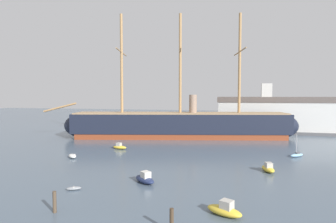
{
  "coord_description": "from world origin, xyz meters",
  "views": [
    {
      "loc": [
        10.74,
        -18.59,
        11.66
      ],
      "look_at": [
        -3.67,
        37.41,
        8.34
      ],
      "focal_mm": 30.1,
      "sensor_mm": 36.0,
      "label": 1
    }
  ],
  "objects": [
    {
      "name": "dinghy_foreground_left",
      "position": [
        -9.01,
        11.51,
        0.21
      ],
      "size": [
        1.92,
        1.51,
        0.42
      ],
      "color": "gray",
      "rests_on": "ground"
    },
    {
      "name": "tall_ship",
      "position": [
        -5.19,
        56.66,
        3.67
      ],
      "size": [
        69.07,
        21.86,
        33.66
      ],
      "color": "brown",
      "rests_on": "ground"
    },
    {
      "name": "mooring_piling_left_pair",
      "position": [
        5.24,
        4.03,
        1.05
      ],
      "size": [
        0.36,
        0.36,
        2.1
      ],
      "primitive_type": "cylinder",
      "color": "#423323",
      "rests_on": "ground"
    },
    {
      "name": "sailboat_alongside_stern",
      "position": [
        21.28,
        38.66,
        0.36
      ],
      "size": [
        3.13,
        2.96,
        4.32
      ],
      "color": "#7FB2D6",
      "rests_on": "ground"
    },
    {
      "name": "dinghy_far_left",
      "position": [
        -29.57,
        53.48,
        0.29
      ],
      "size": [
        1.83,
        2.64,
        0.57
      ],
      "color": "silver",
      "rests_on": "ground"
    },
    {
      "name": "motorboat_foreground_right",
      "position": [
        9.42,
        8.66,
        0.54
      ],
      "size": [
        3.99,
        3.02,
        1.55
      ],
      "color": "gold",
      "rests_on": "ground"
    },
    {
      "name": "motorboat_alongside_bow",
      "position": [
        -14.56,
        37.47,
        0.48
      ],
      "size": [
        3.44,
        1.92,
        1.37
      ],
      "color": "gold",
      "rests_on": "ground"
    },
    {
      "name": "dockside_warehouse_right",
      "position": [
        22.45,
        77.35,
        5.56
      ],
      "size": [
        40.51,
        15.29,
        15.46
      ],
      "color": "#565659",
      "rests_on": "ground"
    },
    {
      "name": "motorboat_mid_right",
      "position": [
        15.01,
        26.33,
        0.51
      ],
      "size": [
        2.36,
        3.73,
        1.45
      ],
      "color": "gold",
      "rests_on": "ground"
    },
    {
      "name": "mooring_piling_nearest",
      "position": [
        -7.0,
        5.11,
        1.08
      ],
      "size": [
        0.36,
        0.36,
        2.16
      ],
      "primitive_type": "cylinder",
      "color": "#4C3D2D",
      "rests_on": "ground"
    },
    {
      "name": "motorboat_near_centre",
      "position": [
        -1.45,
        16.39,
        0.56
      ],
      "size": [
        3.93,
        3.6,
        1.59
      ],
      "color": "#1E284C",
      "rests_on": "ground"
    },
    {
      "name": "dinghy_mid_left",
      "position": [
        -19.51,
        27.3,
        0.34
      ],
      "size": [
        2.88,
        2.87,
        0.67
      ],
      "color": "silver",
      "rests_on": "ground"
    }
  ]
}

